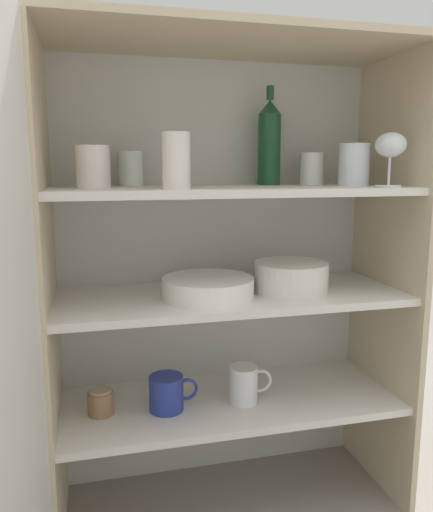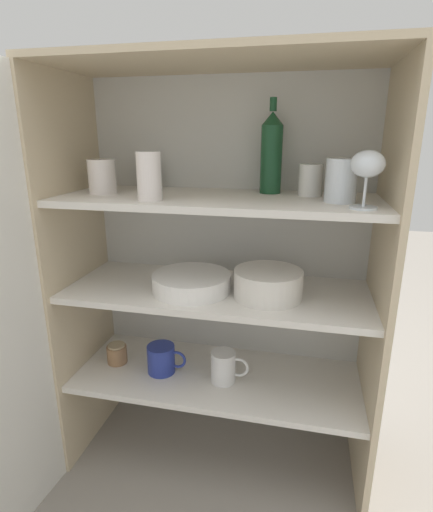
{
  "view_description": "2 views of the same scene",
  "coord_description": "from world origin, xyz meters",
  "views": [
    {
      "loc": [
        -0.36,
        -1.09,
        0.97
      ],
      "look_at": [
        -0.03,
        0.2,
        0.73
      ],
      "focal_mm": 35.0,
      "sensor_mm": 36.0,
      "label": 1
    },
    {
      "loc": [
        0.26,
        -0.95,
        1.09
      ],
      "look_at": [
        -0.01,
        0.21,
        0.72
      ],
      "focal_mm": 28.0,
      "sensor_mm": 36.0,
      "label": 2
    }
  ],
  "objects": [
    {
      "name": "coffee_mug_primary",
      "position": [
        -0.18,
        0.16,
        0.37
      ],
      "size": [
        0.13,
        0.09,
        0.1
      ],
      "color": "#283893",
      "rests_on": "shelf_board_lower"
    },
    {
      "name": "wine_bottle",
      "position": [
        0.14,
        0.29,
        1.04
      ],
      "size": [
        0.07,
        0.07,
        0.28
      ],
      "color": "#194728",
      "rests_on": "shelf_board_upper"
    },
    {
      "name": "cupboard_side_right",
      "position": [
        0.47,
        0.18,
        0.63
      ],
      "size": [
        0.02,
        0.4,
        1.27
      ],
      "primitive_type": "cube",
      "color": "#CCB793",
      "rests_on": "ground_plane"
    },
    {
      "name": "shelf_board_middle",
      "position": [
        0.0,
        0.18,
        0.62
      ],
      "size": [
        0.93,
        0.36,
        0.02
      ],
      "primitive_type": "cube",
      "color": "silver"
    },
    {
      "name": "plate_stack_white",
      "position": [
        -0.07,
        0.15,
        0.65
      ],
      "size": [
        0.24,
        0.24,
        0.05
      ],
      "color": "white",
      "rests_on": "shelf_board_middle"
    },
    {
      "name": "cupboard_side_left",
      "position": [
        -0.47,
        0.18,
        0.63
      ],
      "size": [
        0.02,
        0.4,
        1.27
      ],
      "primitive_type": "cube",
      "color": "#CCB793",
      "rests_on": "ground_plane"
    },
    {
      "name": "tumbler_glass_1",
      "position": [
        -0.35,
        0.17,
        0.97
      ],
      "size": [
        0.08,
        0.08,
        0.1
      ],
      "color": "silver",
      "rests_on": "shelf_board_upper"
    },
    {
      "name": "tumbler_glass_0",
      "position": [
        -0.25,
        0.3,
        0.96
      ],
      "size": [
        0.07,
        0.07,
        0.09
      ],
      "color": "white",
      "rests_on": "shelf_board_upper"
    },
    {
      "name": "mixing_bowl_large",
      "position": [
        0.16,
        0.15,
        0.67
      ],
      "size": [
        0.2,
        0.2,
        0.08
      ],
      "color": "silver",
      "rests_on": "shelf_board_middle"
    },
    {
      "name": "tumbler_glass_4",
      "position": [
        0.34,
        0.16,
        0.97
      ],
      "size": [
        0.08,
        0.08,
        0.11
      ],
      "color": "white",
      "rests_on": "shelf_board_upper"
    },
    {
      "name": "cupboard_top_panel",
      "position": [
        0.0,
        0.18,
        1.28
      ],
      "size": [
        0.97,
        0.4,
        0.02
      ],
      "primitive_type": "cube",
      "color": "#CCB793",
      "rests_on": "cupboard_side_left"
    },
    {
      "name": "tumbler_glass_2",
      "position": [
        -0.16,
        0.08,
        0.98
      ],
      "size": [
        0.07,
        0.07,
        0.13
      ],
      "color": "silver",
      "rests_on": "shelf_board_upper"
    },
    {
      "name": "wine_glass_0",
      "position": [
        0.39,
        0.07,
        1.02
      ],
      "size": [
        0.08,
        0.08,
        0.14
      ],
      "color": "white",
      "rests_on": "shelf_board_upper"
    },
    {
      "name": "tumbler_glass_3",
      "position": [
        0.26,
        0.26,
        0.96
      ],
      "size": [
        0.07,
        0.07,
        0.09
      ],
      "color": "white",
      "rests_on": "shelf_board_upper"
    },
    {
      "name": "coffee_mug_extra_1",
      "position": [
        0.03,
        0.15,
        0.37
      ],
      "size": [
        0.12,
        0.08,
        0.1
      ],
      "color": "white",
      "rests_on": "shelf_board_lower"
    },
    {
      "name": "cupboard_back_panel",
      "position": [
        0.0,
        0.37,
        0.63
      ],
      "size": [
        0.97,
        0.02,
        1.27
      ],
      "primitive_type": "cube",
      "color": "silver",
      "rests_on": "ground_plane"
    },
    {
      "name": "shelf_board_lower",
      "position": [
        0.0,
        0.18,
        0.31
      ],
      "size": [
        0.93,
        0.36,
        0.02
      ],
      "primitive_type": "cube",
      "color": "silver"
    },
    {
      "name": "storage_jar",
      "position": [
        -0.36,
        0.18,
        0.35
      ],
      "size": [
        0.07,
        0.07,
        0.07
      ],
      "color": "#99704C",
      "rests_on": "shelf_board_lower"
    },
    {
      "name": "ground_plane",
      "position": [
        0.0,
        0.0,
        0.0
      ],
      "size": [
        8.0,
        8.0,
        0.0
      ],
      "primitive_type": "plane",
      "color": "gray"
    },
    {
      "name": "shelf_board_upper",
      "position": [
        0.0,
        0.18,
        0.91
      ],
      "size": [
        0.93,
        0.36,
        0.02
      ],
      "primitive_type": "cube",
      "color": "silver"
    }
  ]
}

